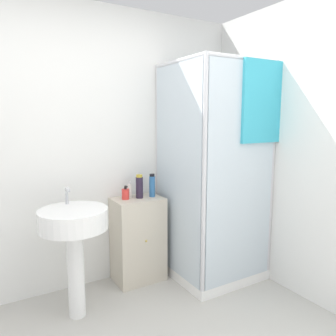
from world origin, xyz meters
name	(u,v)px	position (x,y,z in m)	size (l,w,h in m)	color
wall_back	(65,150)	(0.00, 1.70, 1.25)	(6.40, 0.06, 2.50)	white
shower_enclosure	(214,215)	(1.23, 1.18, 0.62)	(0.81, 0.83, 2.02)	white
vanity_cabinet	(138,239)	(0.59, 1.50, 0.40)	(0.45, 0.34, 0.79)	beige
sink	(74,231)	(-0.07, 1.22, 0.68)	(0.51, 0.51, 0.99)	white
soap_dispenser	(125,194)	(0.48, 1.52, 0.84)	(0.07, 0.07, 0.13)	red
shampoo_bottle_tall_black	(139,187)	(0.61, 1.51, 0.90)	(0.07, 0.07, 0.22)	#281E33
shampoo_bottle_blue	(152,186)	(0.74, 1.49, 0.90)	(0.06, 0.06, 0.22)	#2D66A3
lotion_bottle_white	(130,191)	(0.54, 1.57, 0.86)	(0.04, 0.04, 0.16)	white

